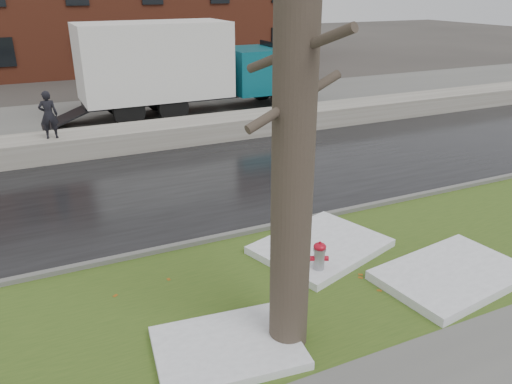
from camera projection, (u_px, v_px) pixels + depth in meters
name	position (u px, v px, depth m)	size (l,w,h in m)	color
ground	(254.00, 257.00, 10.44)	(120.00, 120.00, 0.00)	#47423D
verge	(282.00, 287.00, 9.38)	(60.00, 4.50, 0.04)	#34501A
road	(188.00, 185.00, 14.20)	(60.00, 7.00, 0.03)	black
parking_lot	(127.00, 118.00, 21.33)	(60.00, 9.00, 0.03)	slate
curb	(235.00, 235.00, 11.25)	(60.00, 0.15, 0.14)	slate
snowbank	(151.00, 136.00, 17.58)	(60.00, 1.60, 0.75)	#ADA99E
bg_tree_right	(317.00, 15.00, 35.50)	(1.40, 1.62, 6.50)	brown
fire_hydrant	(319.00, 258.00, 9.56)	(0.37, 0.35, 0.75)	#929399
tree	(295.00, 107.00, 6.53)	(1.54, 1.81, 7.46)	brown
box_truck	(183.00, 66.00, 21.37)	(11.77, 2.91, 3.93)	black
worker	(49.00, 115.00, 15.68)	(0.55, 0.36, 1.52)	black
snow_patch_near	(321.00, 246.00, 10.64)	(2.60, 2.00, 0.16)	white
snow_patch_far	(227.00, 347.00, 7.68)	(2.20, 1.60, 0.14)	white
snow_patch_side	(452.00, 275.00, 9.58)	(2.80, 1.80, 0.18)	white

